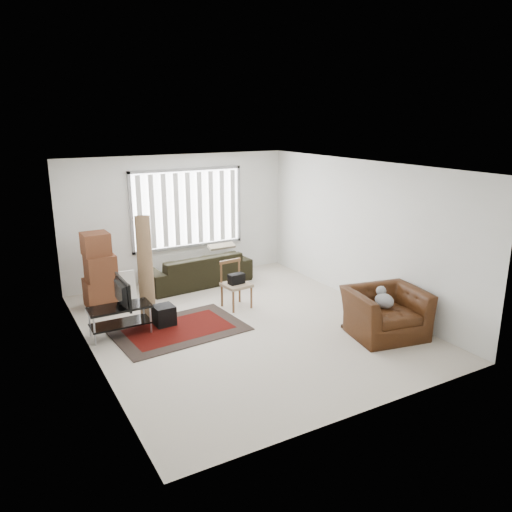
# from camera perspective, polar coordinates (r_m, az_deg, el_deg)

# --- Properties ---
(room) EXTENTS (6.00, 6.02, 2.71)m
(room) POSITION_cam_1_polar(r_m,az_deg,el_deg) (8.55, -2.75, 4.20)
(room) COLOR beige
(room) RESTS_ON ground
(persian_rug) EXTENTS (2.23, 1.58, 0.02)m
(persian_rug) POSITION_cam_1_polar(r_m,az_deg,el_deg) (8.56, -8.80, -8.28)
(persian_rug) COLOR black
(persian_rug) RESTS_ON ground
(tv_stand) EXTENTS (1.00, 0.45, 0.50)m
(tv_stand) POSITION_cam_1_polar(r_m,az_deg,el_deg) (8.43, -15.30, -6.46)
(tv_stand) COLOR black
(tv_stand) RESTS_ON ground
(tv) EXTENTS (0.10, 0.81, 0.46)m
(tv) POSITION_cam_1_polar(r_m,az_deg,el_deg) (8.30, -15.48, -4.08)
(tv) COLOR black
(tv) RESTS_ON tv_stand
(subwoofer) EXTENTS (0.35, 0.35, 0.34)m
(subwoofer) POSITION_cam_1_polar(r_m,az_deg,el_deg) (8.71, -10.47, -6.65)
(subwoofer) COLOR black
(subwoofer) RESTS_ON persian_rug
(moving_boxes) EXTENTS (0.59, 0.54, 1.41)m
(moving_boxes) POSITION_cam_1_polar(r_m,az_deg,el_deg) (9.74, -17.45, -1.80)
(moving_boxes) COLOR brown
(moving_boxes) RESTS_ON ground
(white_flatpack) EXTENTS (0.52, 0.21, 0.66)m
(white_flatpack) POSITION_cam_1_polar(r_m,az_deg,el_deg) (9.74, -15.08, -3.63)
(white_flatpack) COLOR silver
(white_flatpack) RESTS_ON ground
(rolled_rug) EXTENTS (0.46, 0.81, 1.80)m
(rolled_rug) POSITION_cam_1_polar(r_m,az_deg,el_deg) (9.01, -12.54, -1.19)
(rolled_rug) COLOR brown
(rolled_rug) RESTS_ON ground
(sofa) EXTENTS (2.33, 1.15, 0.87)m
(sofa) POSITION_cam_1_polar(r_m,az_deg,el_deg) (10.64, -6.74, -0.95)
(sofa) COLOR black
(sofa) RESTS_ON ground
(side_chair) EXTENTS (0.52, 0.52, 0.88)m
(side_chair) POSITION_cam_1_polar(r_m,az_deg,el_deg) (9.28, -2.32, -3.02)
(side_chair) COLOR #826E55
(side_chair) RESTS_ON ground
(armchair) EXTENTS (1.36, 1.24, 0.88)m
(armchair) POSITION_cam_1_polar(r_m,az_deg,el_deg) (8.39, 14.59, -5.92)
(armchair) COLOR #3C1D0C
(armchair) RESTS_ON ground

